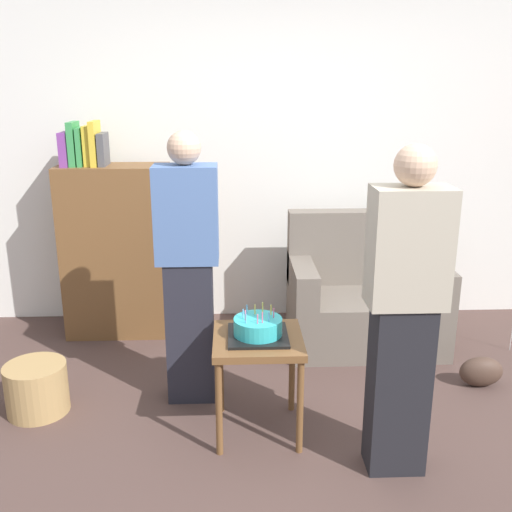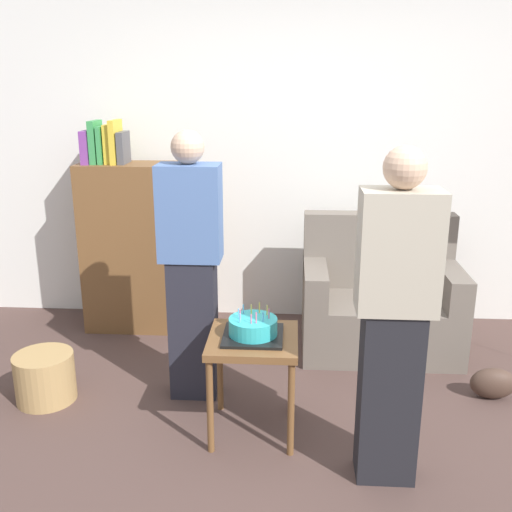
# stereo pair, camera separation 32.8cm
# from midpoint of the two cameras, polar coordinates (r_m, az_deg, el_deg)

# --- Properties ---
(ground_plane) EXTENTS (8.00, 8.00, 0.00)m
(ground_plane) POSITION_cam_midpoint_polar(r_m,az_deg,el_deg) (3.24, 1.76, -19.13)
(ground_plane) COLOR #4C3833
(wall_back) EXTENTS (6.00, 0.10, 2.70)m
(wall_back) POSITION_cam_midpoint_polar(r_m,az_deg,el_deg) (4.70, 0.12, 10.08)
(wall_back) COLOR silver
(wall_back) RESTS_ON ground_plane
(couch) EXTENTS (1.10, 0.70, 0.96)m
(couch) POSITION_cam_midpoint_polar(r_m,az_deg,el_deg) (4.40, 8.36, -4.16)
(couch) COLOR #6B6056
(couch) RESTS_ON ground_plane
(bookshelf) EXTENTS (0.80, 0.36, 1.61)m
(bookshelf) POSITION_cam_midpoint_polar(r_m,az_deg,el_deg) (4.58, -15.38, 0.78)
(bookshelf) COLOR brown
(bookshelf) RESTS_ON ground_plane
(side_table) EXTENTS (0.48, 0.48, 0.57)m
(side_table) POSITION_cam_midpoint_polar(r_m,az_deg,el_deg) (3.21, -2.77, -9.29)
(side_table) COLOR brown
(side_table) RESTS_ON ground_plane
(birthday_cake) EXTENTS (0.32, 0.32, 0.17)m
(birthday_cake) POSITION_cam_midpoint_polar(r_m,az_deg,el_deg) (3.16, -2.81, -7.07)
(birthday_cake) COLOR black
(birthday_cake) RESTS_ON side_table
(person_blowing_candles) EXTENTS (0.36, 0.22, 1.63)m
(person_blowing_candles) POSITION_cam_midpoint_polar(r_m,az_deg,el_deg) (3.47, -9.29, -1.30)
(person_blowing_candles) COLOR #23232D
(person_blowing_candles) RESTS_ON ground_plane
(person_holding_cake) EXTENTS (0.36, 0.22, 1.63)m
(person_holding_cake) POSITION_cam_midpoint_polar(r_m,az_deg,el_deg) (2.83, 10.95, -5.62)
(person_holding_cake) COLOR black
(person_holding_cake) RESTS_ON ground_plane
(wicker_basket) EXTENTS (0.36, 0.36, 0.30)m
(wicker_basket) POSITION_cam_midpoint_polar(r_m,az_deg,el_deg) (3.83, -22.86, -11.80)
(wicker_basket) COLOR #A88451
(wicker_basket) RESTS_ON ground_plane
(handbag) EXTENTS (0.28, 0.14, 0.20)m
(handbag) POSITION_cam_midpoint_polar(r_m,az_deg,el_deg) (4.04, 18.81, -10.61)
(handbag) COLOR #473328
(handbag) RESTS_ON ground_plane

